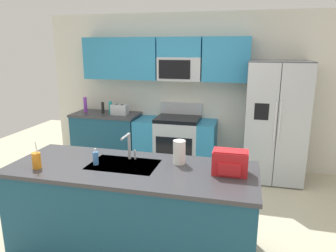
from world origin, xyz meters
name	(u,v)px	position (x,y,z in m)	size (l,w,h in m)	color
ground_plane	(159,224)	(0.00, 0.00, 0.00)	(9.00, 9.00, 0.00)	beige
kitchen_wall_unit	(183,81)	(-0.14, 2.08, 1.47)	(5.20, 0.43, 2.60)	silver
back_counter	(107,137)	(-1.48, 1.80, 0.45)	(1.17, 0.63, 0.90)	navy
range_oven	(176,143)	(-0.21, 1.80, 0.44)	(1.36, 0.61, 1.10)	#B7BABF
refrigerator	(275,122)	(1.37, 1.73, 0.93)	(0.90, 0.76, 1.85)	#4C4F54
island_counter	(132,208)	(-0.14, -0.50, 0.45)	(2.44, 0.93, 0.90)	navy
toaster	(120,110)	(-1.19, 1.75, 0.99)	(0.28, 0.16, 0.18)	#B7BABF
pepper_mill	(103,108)	(-1.53, 1.80, 1.00)	(0.05, 0.05, 0.20)	black
bottle_purple	(85,105)	(-1.87, 1.79, 1.04)	(0.06, 0.06, 0.27)	purple
bottle_teal	(110,108)	(-1.37, 1.76, 1.01)	(0.06, 0.06, 0.22)	teal
sink_faucet	(129,144)	(-0.23, -0.31, 1.07)	(0.09, 0.21, 0.28)	#B7BABF
drink_cup_orange	(37,160)	(-1.01, -0.75, 0.98)	(0.08, 0.08, 0.28)	orange
soap_dispenser	(96,158)	(-0.50, -0.52, 0.97)	(0.06, 0.06, 0.17)	#4C8CD8
paper_towel_roll	(179,152)	(0.30, -0.29, 1.02)	(0.12, 0.12, 0.24)	white
backpack	(230,162)	(0.81, -0.44, 1.02)	(0.32, 0.22, 0.23)	red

